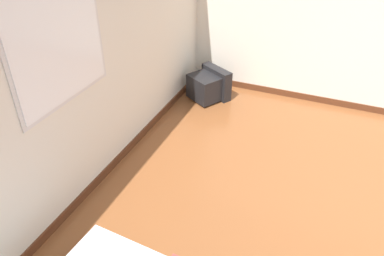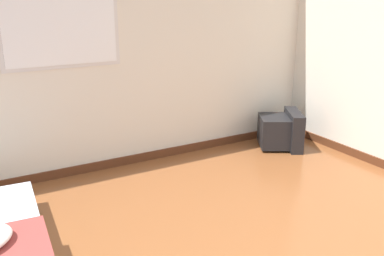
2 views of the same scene
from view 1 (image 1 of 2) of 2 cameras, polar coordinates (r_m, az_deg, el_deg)
name	(u,v)px [view 1 (image 1 of 2)]	position (r m, az deg, el deg)	size (l,w,h in m)	color
wall_back	(64,74)	(3.28, -18.94, 7.80)	(7.98, 0.08, 2.60)	silver
crt_tv	(209,85)	(5.33, 2.60, 6.52)	(0.63, 0.63, 0.43)	black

